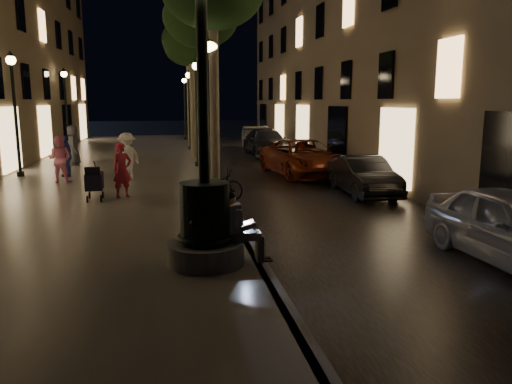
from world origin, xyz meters
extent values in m
plane|color=black|center=(0.00, 15.00, 0.00)|extent=(120.00, 120.00, 0.00)
cube|color=black|center=(3.00, 15.00, 0.01)|extent=(6.00, 45.00, 0.02)
cube|color=#635E57|center=(-4.00, 15.00, 0.10)|extent=(8.00, 45.00, 0.20)
cube|color=#59595B|center=(0.00, 15.00, 0.10)|extent=(0.25, 45.00, 0.20)
cube|color=#745F48|center=(10.00, 18.00, 7.50)|extent=(8.00, 36.00, 15.00)
cylinder|color=#59595B|center=(-1.00, 2.00, 0.40)|extent=(1.40, 1.40, 0.40)
cylinder|color=black|center=(-1.00, 2.00, 1.15)|extent=(0.90, 0.90, 1.10)
torus|color=black|center=(-1.00, 2.00, 0.70)|extent=(1.04, 1.04, 0.10)
torus|color=black|center=(-1.00, 2.00, 1.55)|extent=(0.89, 0.89, 0.09)
cylinder|color=black|center=(-1.00, 2.00, 3.30)|extent=(0.20, 0.20, 3.20)
cube|color=gray|center=(-0.45, 2.00, 0.69)|extent=(0.35, 0.23, 0.18)
cube|color=silver|center=(-0.51, 2.00, 1.02)|extent=(0.44, 0.25, 0.56)
sphere|color=tan|center=(-0.54, 2.00, 1.38)|extent=(0.21, 0.21, 0.21)
sphere|color=black|center=(-0.55, 2.00, 1.42)|extent=(0.21, 0.21, 0.21)
cube|color=gray|center=(-0.22, 1.91, 0.69)|extent=(0.45, 0.13, 0.14)
cube|color=gray|center=(-0.22, 2.09, 0.69)|extent=(0.45, 0.13, 0.14)
cube|color=gray|center=(0.00, 1.91, 0.44)|extent=(0.13, 0.12, 0.49)
cube|color=gray|center=(0.00, 2.09, 0.44)|extent=(0.13, 0.12, 0.49)
cube|color=black|center=(0.10, 1.91, 0.21)|extent=(0.25, 0.10, 0.03)
cube|color=black|center=(0.10, 2.09, 0.21)|extent=(0.25, 0.10, 0.03)
cube|color=black|center=(-0.20, 2.00, 0.77)|extent=(0.23, 0.32, 0.02)
cube|color=black|center=(-0.35, 2.00, 0.87)|extent=(0.09, 0.32, 0.21)
cube|color=#A5D1EC|center=(-0.34, 2.00, 0.87)|extent=(0.06, 0.29, 0.18)
cylinder|color=#6B604C|center=(-0.25, 8.00, 2.70)|extent=(0.28, 0.28, 5.00)
cylinder|color=#6B604C|center=(-0.20, 14.00, 2.75)|extent=(0.28, 0.28, 5.10)
ellipsoid|color=black|center=(-0.20, 14.00, 6.40)|extent=(3.00, 3.00, 2.40)
cylinder|color=#6B604C|center=(-0.30, 20.00, 2.65)|extent=(0.28, 0.28, 4.90)
ellipsoid|color=black|center=(-0.30, 20.00, 6.20)|extent=(3.00, 3.00, 2.40)
cylinder|color=#6B604C|center=(-0.22, 26.00, 2.80)|extent=(0.28, 0.28, 5.20)
ellipsoid|color=black|center=(-0.22, 26.00, 6.50)|extent=(3.00, 3.00, 2.40)
cylinder|color=black|center=(-0.30, 8.00, 0.30)|extent=(0.28, 0.28, 0.20)
cylinder|color=black|center=(-0.30, 8.00, 2.40)|extent=(0.12, 0.12, 4.40)
sphere|color=#FFD88C|center=(-0.30, 8.00, 4.65)|extent=(0.36, 0.36, 0.36)
cone|color=black|center=(-0.30, 8.00, 4.90)|extent=(0.30, 0.30, 0.22)
cylinder|color=black|center=(-0.30, 16.00, 0.30)|extent=(0.28, 0.28, 0.20)
cylinder|color=black|center=(-0.30, 16.00, 2.40)|extent=(0.12, 0.12, 4.40)
sphere|color=#FFD88C|center=(-0.30, 16.00, 4.65)|extent=(0.36, 0.36, 0.36)
cone|color=black|center=(-0.30, 16.00, 4.90)|extent=(0.30, 0.30, 0.22)
cylinder|color=black|center=(-0.30, 24.00, 0.30)|extent=(0.28, 0.28, 0.20)
cylinder|color=black|center=(-0.30, 24.00, 2.40)|extent=(0.12, 0.12, 4.40)
sphere|color=#FFD88C|center=(-0.30, 24.00, 4.65)|extent=(0.36, 0.36, 0.36)
cone|color=black|center=(-0.30, 24.00, 4.90)|extent=(0.30, 0.30, 0.22)
cylinder|color=black|center=(-0.30, 32.00, 0.30)|extent=(0.28, 0.28, 0.20)
cylinder|color=black|center=(-0.30, 32.00, 2.40)|extent=(0.12, 0.12, 4.40)
sphere|color=#FFD88C|center=(-0.30, 32.00, 4.65)|extent=(0.36, 0.36, 0.36)
cone|color=black|center=(-0.30, 32.00, 4.90)|extent=(0.30, 0.30, 0.22)
cylinder|color=black|center=(-7.40, 14.00, 0.30)|extent=(0.28, 0.28, 0.20)
cylinder|color=black|center=(-7.40, 14.00, 2.40)|extent=(0.12, 0.12, 4.40)
sphere|color=#FFD88C|center=(-7.40, 14.00, 4.65)|extent=(0.36, 0.36, 0.36)
cone|color=black|center=(-7.40, 14.00, 4.90)|extent=(0.30, 0.30, 0.22)
cylinder|color=black|center=(-7.40, 24.00, 0.30)|extent=(0.28, 0.28, 0.20)
cylinder|color=black|center=(-7.40, 24.00, 2.40)|extent=(0.12, 0.12, 4.40)
sphere|color=#FFD88C|center=(-7.40, 24.00, 4.65)|extent=(0.36, 0.36, 0.36)
cone|color=black|center=(-7.40, 24.00, 4.90)|extent=(0.30, 0.30, 0.22)
cube|color=black|center=(-3.81, 8.43, 0.79)|extent=(0.52, 0.83, 0.48)
cube|color=black|center=(-3.79, 8.05, 1.11)|extent=(0.44, 0.21, 0.31)
cylinder|color=black|center=(-3.99, 8.10, 0.31)|extent=(0.05, 0.22, 0.21)
cylinder|color=black|center=(-3.60, 8.12, 0.31)|extent=(0.05, 0.22, 0.21)
cylinder|color=black|center=(-4.02, 8.74, 0.31)|extent=(0.05, 0.22, 0.21)
cylinder|color=black|center=(-3.63, 8.76, 0.31)|extent=(0.05, 0.22, 0.21)
cylinder|color=black|center=(-3.83, 8.86, 1.22)|extent=(0.06, 0.48, 0.30)
imported|color=black|center=(4.81, 8.93, 0.65)|extent=(1.48, 4.00, 1.31)
imported|color=maroon|center=(4.00, 13.49, 0.76)|extent=(3.07, 5.71, 1.52)
imported|color=#2A2A2F|center=(4.00, 21.72, 0.75)|extent=(2.22, 5.21, 1.50)
imported|color=gray|center=(4.00, 25.08, 0.75)|extent=(1.88, 4.65, 1.50)
imported|color=#B32338|center=(-3.03, 8.82, 1.05)|extent=(0.74, 0.67, 1.69)
imported|color=pink|center=(-5.50, 12.13, 1.06)|extent=(0.95, 0.80, 1.73)
imported|color=white|center=(-3.14, 12.20, 1.09)|extent=(1.27, 1.29, 1.79)
imported|color=navy|center=(-5.57, 13.62, 1.01)|extent=(0.83, 1.02, 1.62)
imported|color=#35353A|center=(-5.94, 17.29, 1.12)|extent=(0.74, 0.99, 1.84)
imported|color=black|center=(-0.40, 7.50, 0.69)|extent=(1.96, 0.96, 0.99)
camera|label=1|loc=(-1.60, -6.77, 3.13)|focal=35.00mm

